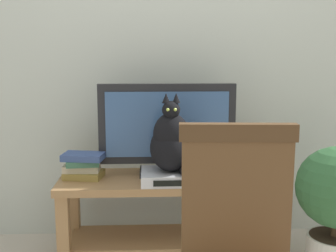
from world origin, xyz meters
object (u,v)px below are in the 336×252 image
object	(u,v)px
tv	(167,128)
tv_stand	(168,203)
potted_plant	(336,200)
cat	(171,142)
book_stack	(83,166)
media_box	(171,176)

from	to	relation	value
tv	tv_stand	bearing A→B (deg)	-90.02
potted_plant	tv	bearing A→B (deg)	161.55
cat	potted_plant	distance (m)	0.98
cat	book_stack	world-z (taller)	cat
media_box	book_stack	xyz separation A→B (m)	(-0.52, 0.10, 0.05)
media_box	book_stack	size ratio (longest dim) A/B	1.33
cat	book_stack	xyz separation A→B (m)	(-0.52, 0.11, -0.16)
potted_plant	media_box	bearing A→B (deg)	170.45
cat	book_stack	distance (m)	0.55
tv	book_stack	size ratio (longest dim) A/B	3.22
media_box	potted_plant	xyz separation A→B (m)	(0.92, -0.16, -0.10)
tv_stand	tv	size ratio (longest dim) A/B	1.57
cat	potted_plant	bearing A→B (deg)	-8.79
cat	potted_plant	xyz separation A→B (m)	(0.92, -0.14, -0.31)
tv_stand	potted_plant	bearing A→B (deg)	-14.43
potted_plant	cat	bearing A→B (deg)	171.21
book_stack	media_box	bearing A→B (deg)	-10.43
tv	book_stack	bearing A→B (deg)	-173.00
cat	book_stack	bearing A→B (deg)	168.24
tv_stand	book_stack	size ratio (longest dim) A/B	5.04
tv_stand	book_stack	distance (m)	0.56
media_box	cat	world-z (taller)	cat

